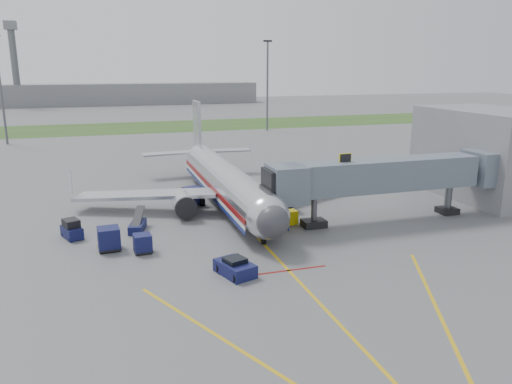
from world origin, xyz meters
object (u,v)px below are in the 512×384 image
object	(u,v)px
baggage_tug	(72,230)
ramp_worker	(197,195)
airliner	(226,181)
pushback_tug	(235,268)
belt_loader	(138,226)

from	to	relation	value
baggage_tug	ramp_worker	distance (m)	15.01
airliner	pushback_tug	world-z (taller)	airliner
belt_loader	ramp_worker	size ratio (longest dim) A/B	2.01
pushback_tug	ramp_worker	size ratio (longest dim) A/B	1.87
airliner	baggage_tug	size ratio (longest dim) A/B	12.94
pushback_tug	airliner	bearing A→B (deg)	77.95
pushback_tug	ramp_worker	bearing A→B (deg)	87.14
airliner	belt_loader	bearing A→B (deg)	-147.78
belt_loader	ramp_worker	world-z (taller)	ramp_worker
airliner	pushback_tug	size ratio (longest dim) A/B	10.00
airliner	baggage_tug	world-z (taller)	airliner
airliner	belt_loader	distance (m)	12.02
ramp_worker	baggage_tug	bearing A→B (deg)	165.86
pushback_tug	belt_loader	size ratio (longest dim) A/B	0.93
pushback_tug	belt_loader	xyz separation A→B (m)	(-5.99, 12.45, -0.09)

